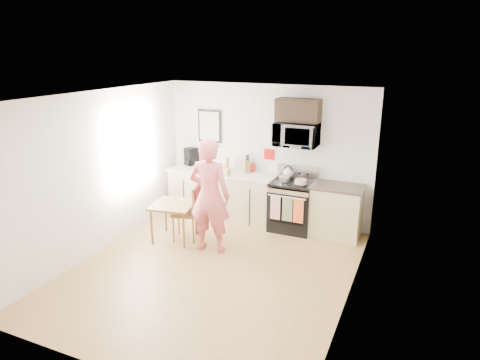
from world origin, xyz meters
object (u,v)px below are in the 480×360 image
at_px(range, 292,207).
at_px(cake, 301,182).
at_px(chair, 193,205).
at_px(microwave, 297,134).
at_px(dining_table, 174,208).
at_px(person, 210,196).

xyz_separation_m(range, cake, (0.17, -0.11, 0.53)).
distance_m(chair, cake, 1.93).
bearing_deg(range, cake, -33.07).
distance_m(microwave, chair, 2.20).
bearing_deg(dining_table, range, 35.70).
xyz_separation_m(microwave, person, (-0.98, -1.46, -0.81)).
distance_m(person, chair, 0.62).
distance_m(microwave, person, 1.94).
distance_m(range, dining_table, 2.15).
relative_size(chair, cake, 3.84).
height_order(person, chair, person).
relative_size(range, cake, 4.56).
bearing_deg(cake, microwave, 128.31).
height_order(dining_table, chair, chair).
xyz_separation_m(range, chair, (-1.45, -1.10, 0.19)).
height_order(person, cake, person).
relative_size(microwave, cake, 2.98).
distance_m(range, person, 1.75).
distance_m(dining_table, chair, 0.33).
bearing_deg(range, chair, -142.78).
xyz_separation_m(dining_table, chair, (0.29, 0.15, 0.05)).
bearing_deg(cake, person, -132.67).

